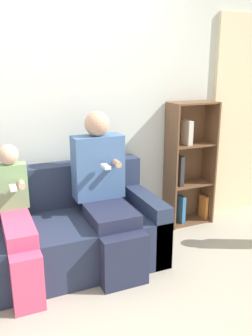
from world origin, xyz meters
TOP-DOWN VIEW (x-y plane):
  - ground_plane at (0.00, 0.00)m, footprint 14.00×14.00m
  - back_wall at (0.00, 0.97)m, footprint 10.00×0.06m
  - curtain_panel at (2.26, 0.92)m, footprint 0.80×0.04m
  - couch at (-0.14, 0.52)m, footprint 2.07×0.84m
  - adult_seated at (0.43, 0.41)m, footprint 0.43×0.75m
  - child_seated at (-0.29, 0.35)m, footprint 0.25×0.77m
  - bookshelf at (1.51, 0.83)m, footprint 0.49×0.26m

SIDE VIEW (x-z plane):
  - ground_plane at x=0.00m, z-range 0.00..0.00m
  - couch at x=-0.14m, z-range -0.12..0.68m
  - child_seated at x=-0.29m, z-range 0.00..1.05m
  - bookshelf at x=1.51m, z-range -0.02..1.27m
  - adult_seated at x=0.43m, z-range 0.02..1.30m
  - curtain_panel at x=2.26m, z-range 0.00..2.15m
  - back_wall at x=0.00m, z-range 0.00..2.55m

